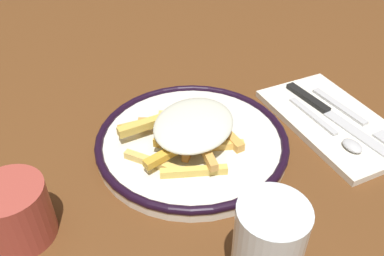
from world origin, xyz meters
TOP-DOWN VIEW (x-y plane):
  - ground_plane at (0.00, 0.00)m, footprint 2.60×2.60m
  - plate at (0.00, 0.00)m, footprint 0.28×0.28m
  - fries_heap at (0.01, 0.00)m, footprint 0.18×0.17m
  - napkin at (-0.23, 0.03)m, footprint 0.15×0.24m
  - fork at (-0.26, 0.04)m, footprint 0.04×0.18m
  - knife at (-0.22, 0.01)m, footprint 0.05×0.21m
  - spoon at (-0.20, 0.06)m, footprint 0.03×0.15m
  - water_glass at (0.01, 0.23)m, footprint 0.07×0.07m
  - coffee_mug at (0.24, 0.07)m, footprint 0.10×0.08m

SIDE VIEW (x-z plane):
  - ground_plane at x=0.00m, z-range 0.00..0.00m
  - napkin at x=-0.23m, z-range 0.00..0.01m
  - plate at x=0.00m, z-range 0.00..0.02m
  - fork at x=-0.26m, z-range 0.01..0.02m
  - knife at x=-0.22m, z-range 0.01..0.02m
  - spoon at x=-0.20m, z-range 0.01..0.02m
  - coffee_mug at x=0.24m, z-range 0.00..0.07m
  - fries_heap at x=0.01m, z-range 0.02..0.06m
  - water_glass at x=0.01m, z-range 0.00..0.12m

